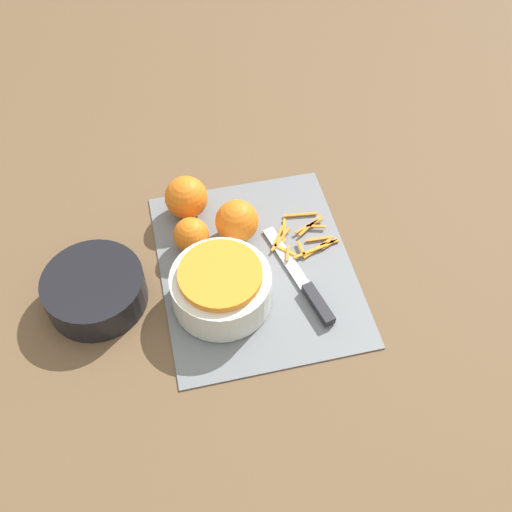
# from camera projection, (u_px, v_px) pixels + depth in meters

# --- Properties ---
(ground_plane) EXTENTS (4.00, 4.00, 0.00)m
(ground_plane) POSITION_uv_depth(u_px,v_px,m) (256.00, 268.00, 1.10)
(ground_plane) COLOR brown
(cutting_board) EXTENTS (0.42, 0.35, 0.01)m
(cutting_board) POSITION_uv_depth(u_px,v_px,m) (256.00, 267.00, 1.10)
(cutting_board) COLOR slate
(cutting_board) RESTS_ON ground_plane
(bowl_speckled) EXTENTS (0.17, 0.17, 0.08)m
(bowl_speckled) POSITION_uv_depth(u_px,v_px,m) (221.00, 287.00, 1.02)
(bowl_speckled) COLOR silver
(bowl_speckled) RESTS_ON cutting_board
(bowl_dark) EXTENTS (0.18, 0.18, 0.06)m
(bowl_dark) POSITION_uv_depth(u_px,v_px,m) (95.00, 290.00, 1.04)
(bowl_dark) COLOR black
(bowl_dark) RESTS_ON ground_plane
(knife) EXTENTS (0.24, 0.07, 0.02)m
(knife) POSITION_uv_depth(u_px,v_px,m) (309.00, 291.00, 1.06)
(knife) COLOR #232328
(knife) RESTS_ON cutting_board
(orange_left) EXTENTS (0.07, 0.07, 0.07)m
(orange_left) POSITION_uv_depth(u_px,v_px,m) (191.00, 235.00, 1.10)
(orange_left) COLOR orange
(orange_left) RESTS_ON cutting_board
(orange_right) EXTENTS (0.08, 0.08, 0.08)m
(orange_right) POSITION_uv_depth(u_px,v_px,m) (237.00, 221.00, 1.11)
(orange_right) COLOR orange
(orange_right) RESTS_ON cutting_board
(orange_back) EXTENTS (0.08, 0.08, 0.08)m
(orange_back) POSITION_uv_depth(u_px,v_px,m) (186.00, 198.00, 1.15)
(orange_back) COLOR orange
(orange_back) RESTS_ON cutting_board
(peel_pile) EXTENTS (0.12, 0.13, 0.01)m
(peel_pile) POSITION_uv_depth(u_px,v_px,m) (303.00, 237.00, 1.14)
(peel_pile) COLOR orange
(peel_pile) RESTS_ON cutting_board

